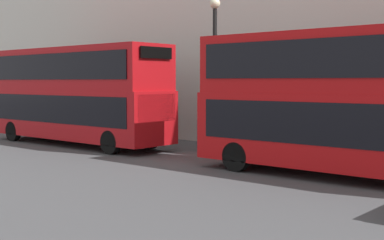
% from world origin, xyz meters
% --- Properties ---
extents(bus_leading, '(2.59, 10.22, 4.58)m').
position_xyz_m(bus_leading, '(1.60, 4.72, 2.52)').
color(bus_leading, '#B20C0F').
rests_on(bus_leading, ground).
extents(bus_second_in_queue, '(2.59, 10.71, 4.58)m').
position_xyz_m(bus_second_in_queue, '(1.60, 18.41, 2.52)').
color(bus_second_in_queue, '#A80F14').
rests_on(bus_second_in_queue, ground).
extents(street_lamp, '(0.44, 0.44, 6.46)m').
position_xyz_m(street_lamp, '(3.59, 11.64, 3.99)').
color(street_lamp, black).
rests_on(street_lamp, ground).
extents(pedestrian, '(0.36, 0.36, 1.56)m').
position_xyz_m(pedestrian, '(3.97, 12.70, 0.71)').
color(pedestrian, '#334C6B').
rests_on(pedestrian, ground).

